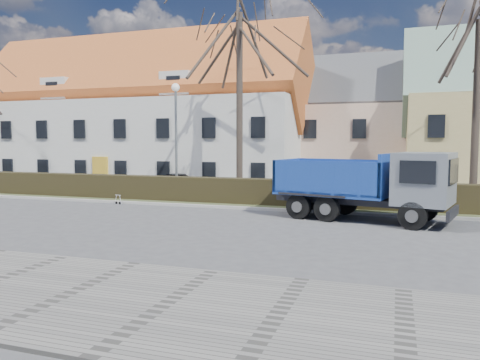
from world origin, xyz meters
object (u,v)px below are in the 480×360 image
(dump_truck, at_px, (356,185))
(parked_car_a, at_px, (181,182))
(cart_frame, at_px, (116,199))
(streetlight, at_px, (176,141))

(dump_truck, xyz_separation_m, parked_car_a, (-11.66, 7.58, -0.83))
(cart_frame, height_order, parked_car_a, parked_car_a)
(streetlight, xyz_separation_m, parked_car_a, (-1.57, 3.87, -2.63))
(streetlight, bearing_deg, cart_frame, -128.47)
(dump_truck, relative_size, cart_frame, 12.14)
(parked_car_a, bearing_deg, streetlight, 177.15)
(dump_truck, bearing_deg, parked_car_a, 160.60)
(cart_frame, relative_size, parked_car_a, 0.16)
(streetlight, bearing_deg, dump_truck, -20.17)
(streetlight, height_order, cart_frame, streetlight)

